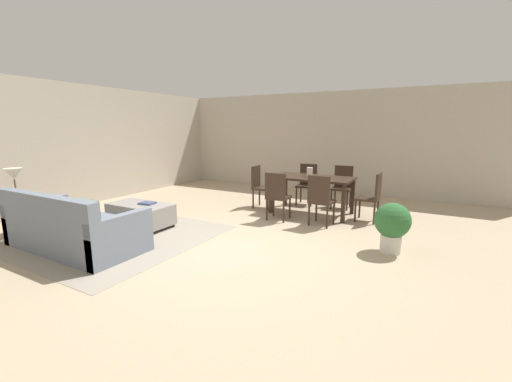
% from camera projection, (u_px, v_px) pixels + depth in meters
% --- Properties ---
extents(ground_plane, '(10.80, 10.80, 0.00)m').
position_uv_depth(ground_plane, '(229.00, 246.00, 4.82)').
color(ground_plane, tan).
extents(wall_back, '(9.00, 0.12, 2.70)m').
position_uv_depth(wall_back, '(330.00, 143.00, 8.86)').
color(wall_back, '#BCB2A0').
rests_on(wall_back, ground_plane).
extents(wall_left, '(0.12, 11.00, 2.70)m').
position_uv_depth(wall_left, '(71.00, 146.00, 7.15)').
color(wall_left, '#BCB2A0').
rests_on(wall_left, ground_plane).
extents(area_rug, '(3.00, 2.80, 0.01)m').
position_uv_depth(area_rug, '(113.00, 235.00, 5.30)').
color(area_rug, gray).
rests_on(area_rug, ground_plane).
extents(couch, '(2.12, 0.95, 0.86)m').
position_uv_depth(couch, '(73.00, 229.00, 4.68)').
color(couch, slate).
rests_on(couch, ground_plane).
extents(ottoman_table, '(1.16, 0.59, 0.41)m').
position_uv_depth(ottoman_table, '(141.00, 214.00, 5.77)').
color(ottoman_table, gray).
rests_on(ottoman_table, ground_plane).
extents(side_table, '(0.40, 0.40, 0.58)m').
position_uv_depth(side_table, '(18.00, 208.00, 5.26)').
color(side_table, brown).
rests_on(side_table, ground_plane).
extents(table_lamp, '(0.26, 0.26, 0.53)m').
position_uv_depth(table_lamp, '(14.00, 175.00, 5.16)').
color(table_lamp, brown).
rests_on(table_lamp, side_table).
extents(dining_table, '(1.62, 0.86, 0.76)m').
position_uv_depth(dining_table, '(312.00, 182.00, 6.58)').
color(dining_table, '#332319').
rests_on(dining_table, ground_plane).
extents(dining_chair_near_left, '(0.42, 0.42, 0.92)m').
position_uv_depth(dining_chair_near_left, '(277.00, 194.00, 6.09)').
color(dining_chair_near_left, '#332319').
rests_on(dining_chair_near_left, ground_plane).
extents(dining_chair_near_right, '(0.42, 0.42, 0.92)m').
position_uv_depth(dining_chair_near_right, '(320.00, 198.00, 5.74)').
color(dining_chair_near_right, '#332319').
rests_on(dining_chair_near_right, ground_plane).
extents(dining_chair_far_left, '(0.43, 0.43, 0.92)m').
position_uv_depth(dining_chair_far_left, '(307.00, 182.00, 7.48)').
color(dining_chair_far_left, '#332319').
rests_on(dining_chair_far_left, ground_plane).
extents(dining_chair_far_right, '(0.42, 0.42, 0.92)m').
position_uv_depth(dining_chair_far_right, '(342.00, 184.00, 7.13)').
color(dining_chair_far_right, '#332319').
rests_on(dining_chair_far_right, ground_plane).
extents(dining_chair_head_east, '(0.41, 0.41, 0.92)m').
position_uv_depth(dining_chair_head_east, '(372.00, 194.00, 6.01)').
color(dining_chair_head_east, '#332319').
rests_on(dining_chair_head_east, ground_plane).
extents(dining_chair_head_west, '(0.43, 0.43, 0.92)m').
position_uv_depth(dining_chair_head_west, '(260.00, 184.00, 7.14)').
color(dining_chair_head_west, '#332319').
rests_on(dining_chair_head_west, ground_plane).
extents(vase_centerpiece, '(0.12, 0.12, 0.19)m').
position_uv_depth(vase_centerpiece, '(310.00, 172.00, 6.58)').
color(vase_centerpiece, silver).
rests_on(vase_centerpiece, dining_table).
extents(book_on_ottoman, '(0.29, 0.24, 0.03)m').
position_uv_depth(book_on_ottoman, '(147.00, 203.00, 5.72)').
color(book_on_ottoman, '#3F4C72').
rests_on(book_on_ottoman, ottoman_table).
extents(potted_plant, '(0.49, 0.49, 0.71)m').
position_uv_depth(potted_plant, '(392.00, 224.00, 4.50)').
color(potted_plant, beige).
rests_on(potted_plant, ground_plane).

